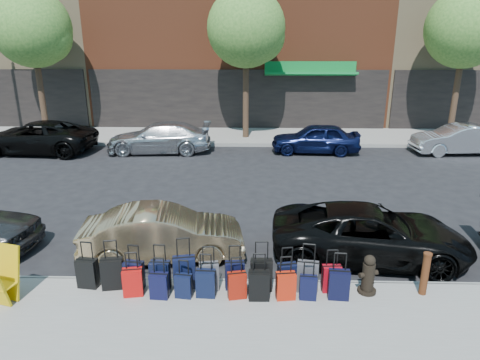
{
  "coord_description": "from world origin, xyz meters",
  "views": [
    {
      "loc": [
        0.81,
        -12.41,
        5.0
      ],
      "look_at": [
        0.51,
        -1.5,
        1.4
      ],
      "focal_mm": 32.0,
      "sensor_mm": 36.0,
      "label": 1
    }
  ],
  "objects_px": {
    "tree_center": "(249,30)",
    "suitcase_front_5": "(209,276)",
    "car_far_3": "(459,139)",
    "car_near_2": "(370,233)",
    "car_far_1": "(159,138)",
    "bollard": "(425,273)",
    "car_far_0": "(37,137)",
    "tree_right": "(469,30)",
    "car_near_1": "(163,234)",
    "tree_left": "(35,30)",
    "fire_hydrant": "(368,275)",
    "car_far_2": "(315,138)"
  },
  "relations": [
    {
      "from": "tree_center",
      "to": "suitcase_front_5",
      "type": "xyz_separation_m",
      "value": [
        -0.67,
        -14.34,
        -4.97
      ]
    },
    {
      "from": "suitcase_front_5",
      "to": "car_far_3",
      "type": "height_order",
      "value": "car_far_3"
    },
    {
      "from": "car_near_2",
      "to": "car_far_1",
      "type": "xyz_separation_m",
      "value": [
        -7.08,
        9.91,
        0.05
      ]
    },
    {
      "from": "bollard",
      "to": "car_far_0",
      "type": "relative_size",
      "value": 0.17
    },
    {
      "from": "tree_right",
      "to": "car_near_1",
      "type": "xyz_separation_m",
      "value": [
        -12.41,
        -12.78,
        -4.79
      ]
    },
    {
      "from": "suitcase_front_5",
      "to": "car_near_1",
      "type": "relative_size",
      "value": 0.25
    },
    {
      "from": "car_far_1",
      "to": "car_far_3",
      "type": "height_order",
      "value": "car_far_1"
    },
    {
      "from": "tree_left",
      "to": "fire_hydrant",
      "type": "height_order",
      "value": "tree_left"
    },
    {
      "from": "tree_center",
      "to": "car_far_3",
      "type": "relative_size",
      "value": 1.77
    },
    {
      "from": "bollard",
      "to": "car_far_0",
      "type": "height_order",
      "value": "car_far_0"
    },
    {
      "from": "tree_right",
      "to": "car_near_1",
      "type": "height_order",
      "value": "tree_right"
    },
    {
      "from": "car_far_3",
      "to": "car_far_2",
      "type": "bearing_deg",
      "value": -93.46
    },
    {
      "from": "bollard",
      "to": "tree_center",
      "type": "bearing_deg",
      "value": 104.09
    },
    {
      "from": "tree_left",
      "to": "car_near_1",
      "type": "bearing_deg",
      "value": -56.08
    },
    {
      "from": "bollard",
      "to": "car_far_3",
      "type": "relative_size",
      "value": 0.22
    },
    {
      "from": "fire_hydrant",
      "to": "car_far_0",
      "type": "height_order",
      "value": "car_far_0"
    },
    {
      "from": "tree_left",
      "to": "car_far_3",
      "type": "distance_m",
      "value": 20.82
    },
    {
      "from": "tree_center",
      "to": "car_far_1",
      "type": "distance_m",
      "value": 6.82
    },
    {
      "from": "fire_hydrant",
      "to": "car_far_3",
      "type": "height_order",
      "value": "car_far_3"
    },
    {
      "from": "tree_left",
      "to": "suitcase_front_5",
      "type": "xyz_separation_m",
      "value": [
        9.83,
        -14.34,
        -4.97
      ]
    },
    {
      "from": "tree_center",
      "to": "car_far_3",
      "type": "height_order",
      "value": "tree_center"
    },
    {
      "from": "tree_center",
      "to": "suitcase_front_5",
      "type": "relative_size",
      "value": 7.74
    },
    {
      "from": "suitcase_front_5",
      "to": "car_far_0",
      "type": "xyz_separation_m",
      "value": [
        -9.02,
        11.38,
        0.29
      ]
    },
    {
      "from": "tree_center",
      "to": "suitcase_front_5",
      "type": "bearing_deg",
      "value": -92.68
    },
    {
      "from": "car_far_1",
      "to": "bollard",
      "type": "bearing_deg",
      "value": 30.8
    },
    {
      "from": "suitcase_front_5",
      "to": "car_far_1",
      "type": "relative_size",
      "value": 0.2
    },
    {
      "from": "car_far_0",
      "to": "car_far_1",
      "type": "bearing_deg",
      "value": 96.02
    },
    {
      "from": "tree_center",
      "to": "tree_right",
      "type": "height_order",
      "value": "same"
    },
    {
      "from": "tree_left",
      "to": "bollard",
      "type": "distance_m",
      "value": 20.72
    },
    {
      "from": "car_near_2",
      "to": "fire_hydrant",
      "type": "bearing_deg",
      "value": 170.15
    },
    {
      "from": "car_near_1",
      "to": "car_far_0",
      "type": "distance_m",
      "value": 12.52
    },
    {
      "from": "bollard",
      "to": "car_far_0",
      "type": "xyz_separation_m",
      "value": [
        -13.3,
        11.43,
        0.12
      ]
    },
    {
      "from": "tree_right",
      "to": "fire_hydrant",
      "type": "distance_m",
      "value": 17.15
    },
    {
      "from": "fire_hydrant",
      "to": "car_far_2",
      "type": "bearing_deg",
      "value": 66.59
    },
    {
      "from": "tree_right",
      "to": "car_far_3",
      "type": "xyz_separation_m",
      "value": [
        -0.9,
        -2.63,
        -4.73
      ]
    },
    {
      "from": "car_near_1",
      "to": "car_far_2",
      "type": "xyz_separation_m",
      "value": [
        5.01,
        10.14,
        0.05
      ]
    },
    {
      "from": "tree_left",
      "to": "car_far_1",
      "type": "height_order",
      "value": "tree_left"
    },
    {
      "from": "tree_left",
      "to": "car_near_2",
      "type": "relative_size",
      "value": 1.58
    },
    {
      "from": "bollard",
      "to": "car_far_3",
      "type": "bearing_deg",
      "value": 63.03
    },
    {
      "from": "car_far_0",
      "to": "car_near_2",
      "type": "bearing_deg",
      "value": 56.24
    },
    {
      "from": "tree_right",
      "to": "tree_left",
      "type": "bearing_deg",
      "value": 180.0
    },
    {
      "from": "car_far_1",
      "to": "fire_hydrant",
      "type": "bearing_deg",
      "value": 26.94
    },
    {
      "from": "suitcase_front_5",
      "to": "car_far_1",
      "type": "xyz_separation_m",
      "value": [
        -3.43,
        11.61,
        0.24
      ]
    },
    {
      "from": "tree_center",
      "to": "car_near_1",
      "type": "distance_m",
      "value": 13.78
    },
    {
      "from": "car_far_0",
      "to": "car_far_1",
      "type": "distance_m",
      "value": 5.59
    },
    {
      "from": "tree_right",
      "to": "fire_hydrant",
      "type": "height_order",
      "value": "tree_right"
    },
    {
      "from": "car_far_1",
      "to": "car_near_2",
      "type": "bearing_deg",
      "value": 32.88
    },
    {
      "from": "fire_hydrant",
      "to": "car_far_1",
      "type": "relative_size",
      "value": 0.17
    },
    {
      "from": "suitcase_front_5",
      "to": "bollard",
      "type": "relative_size",
      "value": 1.04
    },
    {
      "from": "fire_hydrant",
      "to": "car_far_3",
      "type": "relative_size",
      "value": 0.2
    }
  ]
}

